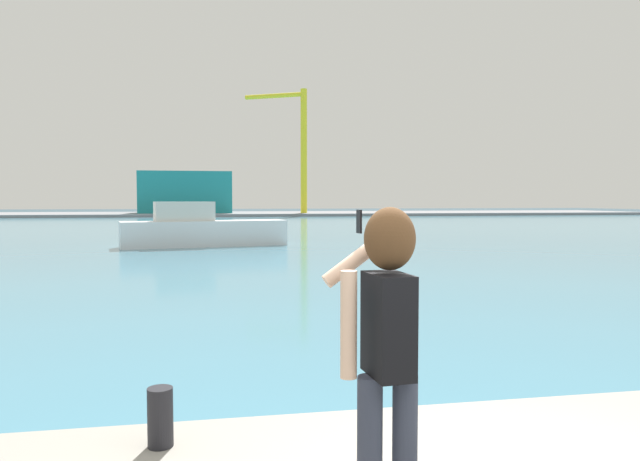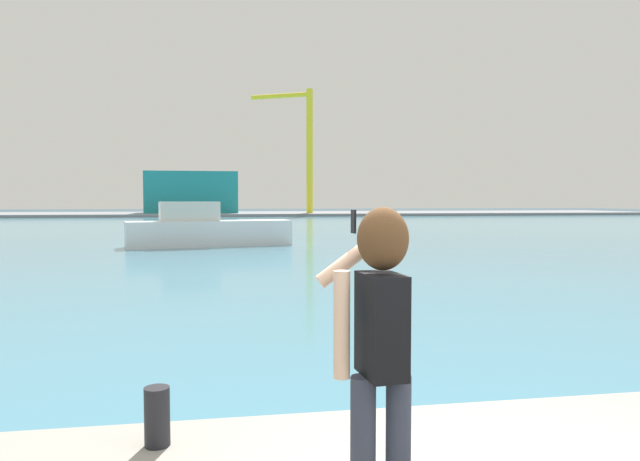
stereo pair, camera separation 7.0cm
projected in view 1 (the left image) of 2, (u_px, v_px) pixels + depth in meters
The scene contains 8 objects.
ground_plane at pixel (232, 227), 52.19m from camera, with size 220.00×220.00×0.00m, color #334751.
harbor_water at pixel (231, 226), 54.15m from camera, with size 140.00×100.00×0.02m, color teal.
far_shore_dock at pixel (224, 214), 93.42m from camera, with size 140.00×20.00×0.43m, color gray.
person_photographer at pixel (386, 331), 3.15m from camera, with size 0.53×0.55×1.74m.
harbor_bollard at pixel (160, 417), 4.18m from camera, with size 0.18×0.18×0.43m, color black.
boat_moored at pixel (202, 230), 30.62m from camera, with size 8.76×3.42×2.36m.
warehouse_left at pixel (187, 193), 92.28m from camera, with size 14.02×9.98×6.42m, color teal.
port_crane at pixel (298, 140), 90.51m from camera, with size 9.32×5.47×19.22m.
Camera 1 is at (-1.65, -2.70, 2.47)m, focal length 32.62 mm.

